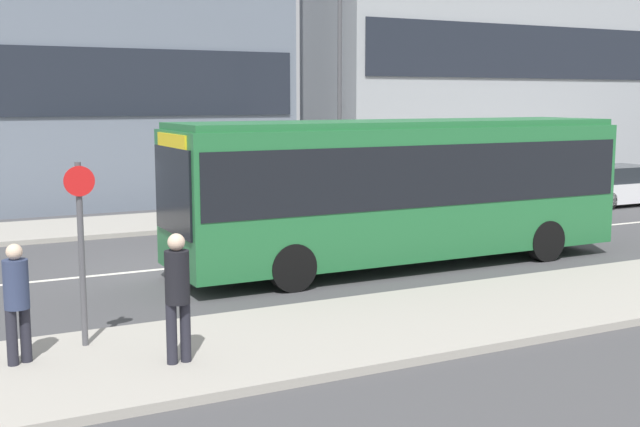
% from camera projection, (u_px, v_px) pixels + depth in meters
% --- Properties ---
extents(ground_plane, '(120.00, 120.00, 0.00)m').
position_uv_depth(ground_plane, '(172.00, 268.00, 17.86)').
color(ground_plane, '#444447').
extents(sidewalk_near, '(44.00, 3.50, 0.13)m').
position_uv_depth(sidewalk_near, '(290.00, 340.00, 12.35)').
color(sidewalk_near, '#A39E93').
rests_on(sidewalk_near, ground_plane).
extents(sidewalk_far, '(44.00, 3.50, 0.13)m').
position_uv_depth(sidewalk_far, '(109.00, 226.00, 23.35)').
color(sidewalk_far, '#A39E93').
rests_on(sidewalk_far, ground_plane).
extents(lane_centerline, '(41.80, 0.16, 0.01)m').
position_uv_depth(lane_centerline, '(172.00, 268.00, 17.86)').
color(lane_centerline, silver).
rests_on(lane_centerline, ground_plane).
extents(city_bus, '(10.53, 2.60, 3.27)m').
position_uv_depth(city_bus, '(401.00, 183.00, 17.95)').
color(city_bus, '#236B38').
rests_on(city_bus, ground_plane).
extents(parked_car_0, '(4.33, 1.74, 1.27)m').
position_uv_depth(parked_car_0, '(495.00, 195.00, 26.38)').
color(parked_car_0, silver).
rests_on(parked_car_0, ground_plane).
extents(parked_car_1, '(4.27, 1.88, 1.39)m').
position_uv_depth(parked_car_1, '(617.00, 186.00, 28.50)').
color(parked_car_1, silver).
rests_on(parked_car_1, ground_plane).
extents(pedestrian_near_stop, '(0.34, 0.34, 1.68)m').
position_uv_depth(pedestrian_near_stop, '(17.00, 296.00, 10.93)').
color(pedestrian_near_stop, '#23232D').
rests_on(pedestrian_near_stop, sidewalk_near).
extents(pedestrian_down_pavement, '(0.35, 0.34, 1.81)m').
position_uv_depth(pedestrian_down_pavement, '(177.00, 289.00, 10.95)').
color(pedestrian_down_pavement, '#23232D').
rests_on(pedestrian_down_pavement, sidewalk_near).
extents(bus_stop_sign, '(0.44, 0.12, 2.72)m').
position_uv_depth(bus_stop_sign, '(81.00, 240.00, 11.64)').
color(bus_stop_sign, '#4C4C51').
rests_on(bus_stop_sign, sidewalk_near).
extents(street_lamp, '(0.36, 0.36, 7.41)m').
position_uv_depth(street_lamp, '(340.00, 71.00, 25.00)').
color(street_lamp, '#4C4C51').
rests_on(street_lamp, sidewalk_far).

